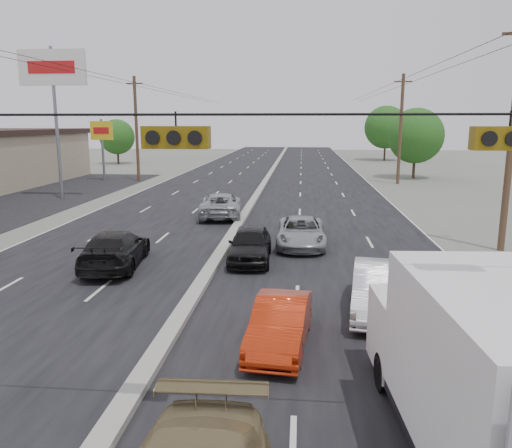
% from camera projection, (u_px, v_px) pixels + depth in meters
% --- Properties ---
extents(ground, '(200.00, 200.00, 0.00)m').
position_uv_depth(ground, '(105.00, 442.00, 9.02)').
color(ground, '#606356').
rests_on(ground, ground).
extents(road_surface, '(20.00, 160.00, 0.02)m').
position_uv_depth(road_surface, '(256.00, 198.00, 38.29)').
color(road_surface, black).
rests_on(road_surface, ground).
extents(center_median, '(0.50, 160.00, 0.20)m').
position_uv_depth(center_median, '(256.00, 196.00, 38.27)').
color(center_median, gray).
rests_on(center_median, ground).
extents(parking_lot, '(10.00, 42.00, 0.02)m').
position_uv_depth(parking_lot, '(8.00, 205.00, 34.93)').
color(parking_lot, black).
rests_on(parking_lot, ground).
extents(utility_pole_left_c, '(1.60, 0.30, 10.00)m').
position_uv_depth(utility_pole_left_c, '(136.00, 128.00, 48.14)').
color(utility_pole_left_c, '#422D1E').
rests_on(utility_pole_left_c, ground).
extents(utility_pole_right_b, '(1.60, 0.30, 10.00)m').
position_uv_depth(utility_pole_right_b, '(512.00, 136.00, 21.52)').
color(utility_pole_right_b, '#422D1E').
rests_on(utility_pole_right_b, ground).
extents(utility_pole_right_c, '(1.60, 0.30, 10.00)m').
position_uv_depth(utility_pole_right_c, '(401.00, 129.00, 45.92)').
color(utility_pole_right_c, '#422D1E').
rests_on(utility_pole_right_c, ground).
extents(traffic_signals, '(25.00, 0.30, 0.54)m').
position_uv_depth(traffic_signals, '(170.00, 135.00, 7.80)').
color(traffic_signals, black).
rests_on(traffic_signals, ground).
extents(pole_sign_billboard, '(5.00, 0.25, 11.00)m').
position_uv_depth(pole_sign_billboard, '(53.00, 77.00, 35.86)').
color(pole_sign_billboard, slate).
rests_on(pole_sign_billboard, ground).
extents(pole_sign_far, '(2.20, 0.25, 6.00)m').
position_uv_depth(pole_sign_far, '(102.00, 136.00, 48.59)').
color(pole_sign_far, slate).
rests_on(pole_sign_far, ground).
extents(tree_left_far, '(4.80, 4.80, 6.12)m').
position_uv_depth(tree_left_far, '(117.00, 137.00, 68.78)').
color(tree_left_far, '#382619').
rests_on(tree_left_far, ground).
extents(tree_right_mid, '(5.60, 5.60, 7.14)m').
position_uv_depth(tree_right_mid, '(416.00, 136.00, 50.73)').
color(tree_right_mid, '#382619').
rests_on(tree_right_mid, ground).
extents(tree_right_far, '(6.40, 6.40, 8.16)m').
position_uv_depth(tree_right_far, '(386.00, 127.00, 74.91)').
color(tree_right_far, '#382619').
rests_on(tree_right_far, ground).
extents(box_truck, '(2.67, 6.57, 3.27)m').
position_uv_depth(box_truck, '(478.00, 370.00, 8.23)').
color(box_truck, black).
rests_on(box_truck, ground).
extents(red_sedan, '(1.70, 3.93, 1.26)m').
position_uv_depth(red_sedan, '(280.00, 324.00, 12.74)').
color(red_sedan, '#B0260A').
rests_on(red_sedan, ground).
extents(queue_car_a, '(1.84, 4.27, 1.44)m').
position_uv_depth(queue_car_a, '(250.00, 244.00, 20.65)').
color(queue_car_a, black).
rests_on(queue_car_a, ground).
extents(queue_car_b, '(2.14, 4.63, 1.47)m').
position_uv_depth(queue_car_b, '(379.00, 290.00, 15.03)').
color(queue_car_b, silver).
rests_on(queue_car_b, ground).
extents(queue_car_c, '(2.23, 4.77, 1.32)m').
position_uv_depth(queue_car_c, '(301.00, 232.00, 23.18)').
color(queue_car_c, '#929399').
rests_on(queue_car_c, ground).
extents(queue_car_d, '(2.23, 4.57, 1.28)m').
position_uv_depth(queue_car_d, '(454.00, 333.00, 12.18)').
color(queue_car_d, '#0F144E').
rests_on(queue_car_d, ground).
extents(oncoming_near, '(2.61, 5.23, 1.46)m').
position_uv_depth(oncoming_near, '(115.00, 249.00, 19.80)').
color(oncoming_near, black).
rests_on(oncoming_near, ground).
extents(oncoming_far, '(3.04, 5.52, 1.47)m').
position_uv_depth(oncoming_far, '(221.00, 205.00, 30.33)').
color(oncoming_far, '#93969A').
rests_on(oncoming_far, ground).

